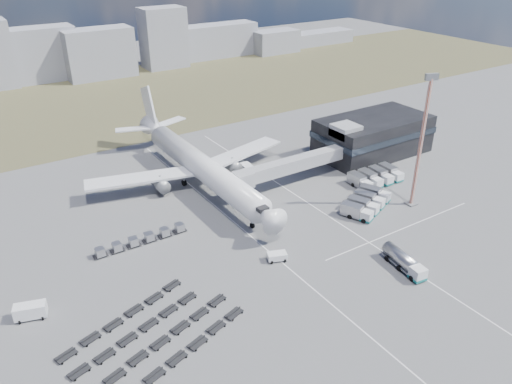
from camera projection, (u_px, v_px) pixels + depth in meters
ground at (278, 248)px, 94.71m from camera, size 420.00×420.00×0.00m
grass_strip at (99, 102)px, 176.55m from camera, size 420.00×90.00×0.01m
lane_markings at (308, 227)px, 101.65m from camera, size 47.12×110.00×0.01m
terminal at (373, 135)px, 133.18m from camera, size 30.40×16.40×11.00m
jet_bridge at (283, 167)px, 115.25m from camera, size 30.30×3.80×7.05m
airliner at (198, 164)px, 116.35m from camera, size 51.59×64.53×17.62m
skyline at (37, 58)px, 195.09m from camera, size 305.58×20.42×25.31m
fuel_tanker at (404, 262)px, 88.27m from camera, size 3.65×9.80×3.09m
pushback_tug at (277, 257)px, 90.93m from camera, size 3.97×3.10×1.55m
utility_van at (31, 311)px, 77.07m from camera, size 5.18×3.48×2.50m
catering_truck at (249, 172)px, 121.90m from camera, size 2.83×6.00×2.68m
service_trucks_near at (366, 203)px, 107.73m from camera, size 13.79×10.89×2.70m
service_trucks_far at (376, 177)px, 119.02m from camera, size 12.45×7.16×2.72m
uld_row at (141, 240)px, 95.58m from camera, size 18.61×1.63×1.69m
baggage_dollies at (149, 339)px, 73.14m from camera, size 29.21×21.49×0.72m
floodlight_mast at (421, 143)px, 103.42m from camera, size 2.74×2.24×29.02m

